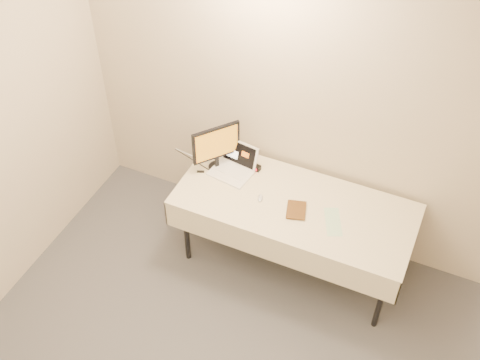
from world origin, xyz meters
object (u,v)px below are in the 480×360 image
at_px(laptop, 234,165).
at_px(book, 287,201).
at_px(table, 294,209).
at_px(monitor, 216,145).

xyz_separation_m(laptop, book, (0.55, -0.24, 0.04)).
height_order(table, book, book).
relative_size(laptop, book, 1.88).
relative_size(laptop, monitor, 0.87).
bearing_deg(laptop, book, -15.28).
relative_size(table, monitor, 4.47).
height_order(monitor, book, monitor).
height_order(laptop, monitor, monitor).
distance_m(table, book, 0.19).
bearing_deg(laptop, table, -6.05).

